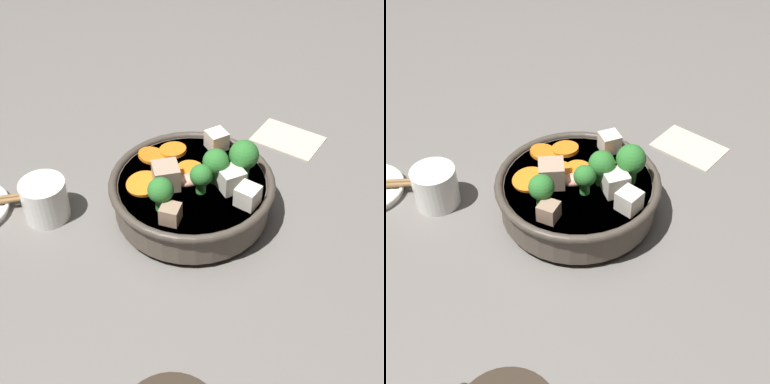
# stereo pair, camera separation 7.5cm
# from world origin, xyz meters

# --- Properties ---
(ground_plane) EXTENTS (3.00, 3.00, 0.00)m
(ground_plane) POSITION_xyz_m (0.00, 0.00, 0.00)
(ground_plane) COLOR slate
(stirfry_bowl) EXTENTS (0.23, 0.23, 0.12)m
(stirfry_bowl) POSITION_xyz_m (-0.00, -0.00, 0.04)
(stirfry_bowl) COLOR #51473D
(stirfry_bowl) RESTS_ON ground_plane
(tea_cup) EXTENTS (0.06, 0.06, 0.06)m
(tea_cup) POSITION_xyz_m (0.17, 0.11, 0.03)
(tea_cup) COLOR white
(tea_cup) RESTS_ON ground_plane
(napkin) EXTENTS (0.11, 0.08, 0.00)m
(napkin) POSITION_xyz_m (-0.05, -0.24, 0.00)
(napkin) COLOR beige
(napkin) RESTS_ON ground_plane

